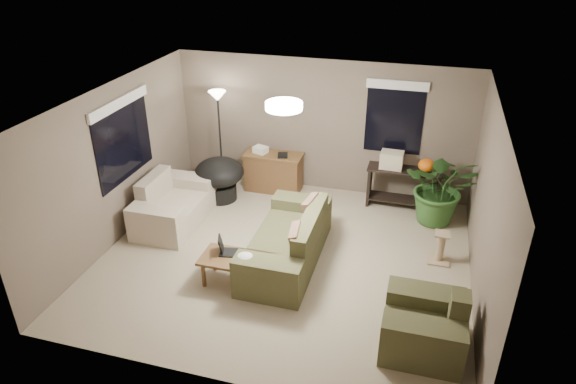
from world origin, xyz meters
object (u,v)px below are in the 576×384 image
(armchair, at_px, (425,326))
(houseplant, at_px, (440,195))
(coffee_table, at_px, (236,262))
(main_sofa, at_px, (289,244))
(console_table, at_px, (403,185))
(papasan_chair, at_px, (220,176))
(floor_lamp, at_px, (218,108))
(loveseat, at_px, (172,207))
(desk, at_px, (273,172))
(cat_scratching_post, at_px, (440,249))

(armchair, height_order, houseplant, houseplant)
(coffee_table, xyz_separation_m, houseplant, (2.72, 2.55, 0.16))
(main_sofa, relative_size, coffee_table, 2.20)
(main_sofa, height_order, console_table, main_sofa)
(coffee_table, xyz_separation_m, papasan_chair, (-1.19, 2.30, 0.11))
(floor_lamp, bearing_deg, console_table, 1.86)
(loveseat, bearing_deg, coffee_table, -37.97)
(desk, bearing_deg, floor_lamp, -173.45)
(houseplant, bearing_deg, floor_lamp, 176.49)
(papasan_chair, bearing_deg, floor_lamp, 107.87)
(houseplant, bearing_deg, desk, 173.21)
(coffee_table, relative_size, console_table, 0.77)
(floor_lamp, bearing_deg, houseplant, -3.51)
(console_table, height_order, papasan_chair, papasan_chair)
(console_table, bearing_deg, cat_scratching_post, -66.24)
(desk, xyz_separation_m, floor_lamp, (-1.00, -0.12, 1.22))
(papasan_chair, distance_m, cat_scratching_post, 4.10)
(loveseat, bearing_deg, cat_scratching_post, 0.55)
(desk, relative_size, houseplant, 0.83)
(main_sofa, xyz_separation_m, loveseat, (-2.23, 0.56, 0.00))
(loveseat, distance_m, floor_lamp, 2.02)
(papasan_chair, bearing_deg, houseplant, 3.68)
(coffee_table, xyz_separation_m, cat_scratching_post, (2.78, 1.33, -0.14))
(loveseat, xyz_separation_m, houseplant, (4.37, 1.26, 0.22))
(coffee_table, distance_m, cat_scratching_post, 3.09)
(loveseat, xyz_separation_m, desk, (1.30, 1.63, 0.08))
(cat_scratching_post, bearing_deg, loveseat, -179.45)
(loveseat, xyz_separation_m, floor_lamp, (0.30, 1.51, 1.30))
(main_sofa, bearing_deg, coffee_table, -128.05)
(houseplant, xyz_separation_m, cat_scratching_post, (0.06, -1.22, -0.30))
(armchair, bearing_deg, main_sofa, 147.87)
(main_sofa, relative_size, papasan_chair, 2.16)
(cat_scratching_post, bearing_deg, desk, 153.17)
(main_sofa, height_order, cat_scratching_post, main_sofa)
(main_sofa, bearing_deg, cat_scratching_post, 15.18)
(armchair, relative_size, floor_lamp, 0.52)
(armchair, bearing_deg, papasan_chair, 143.22)
(coffee_table, bearing_deg, cat_scratching_post, 25.60)
(houseplant, relative_size, cat_scratching_post, 2.65)
(desk, bearing_deg, main_sofa, -67.07)
(armchair, xyz_separation_m, houseplant, (0.10, 3.10, 0.22))
(cat_scratching_post, bearing_deg, floor_lamp, 160.45)
(loveseat, height_order, houseplant, houseplant)
(floor_lamp, xyz_separation_m, cat_scratching_post, (4.13, -1.47, -1.38))
(main_sofa, bearing_deg, console_table, 55.24)
(coffee_table, distance_m, floor_lamp, 3.35)
(coffee_table, xyz_separation_m, desk, (-0.35, 2.92, 0.02))
(loveseat, distance_m, cat_scratching_post, 4.43)
(papasan_chair, xyz_separation_m, cat_scratching_post, (3.97, -0.97, -0.25))
(loveseat, height_order, console_table, loveseat)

